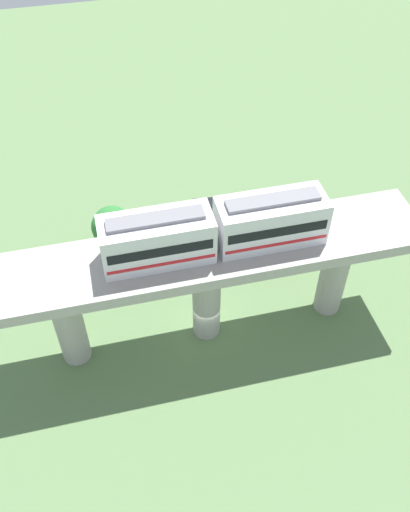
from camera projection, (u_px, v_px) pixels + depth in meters
name	position (u px, v px, depth m)	size (l,w,h in m)	color
ground_plane	(206.00, 329.00, 40.11)	(120.00, 120.00, 0.00)	#5B7A4C
viaduct	(207.00, 272.00, 35.75)	(5.20, 28.00, 8.10)	#A8A59E
train	(215.00, 230.00, 33.25)	(2.64, 13.55, 3.24)	silver
parked_car_silver	(206.00, 213.00, 47.59)	(2.21, 4.36, 1.76)	#B2B5BA
parked_car_red	(279.00, 250.00, 44.55)	(2.69, 4.50, 1.76)	red
tree_near_viaduct	(112.00, 227.00, 42.00)	(3.13, 3.13, 5.37)	brown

